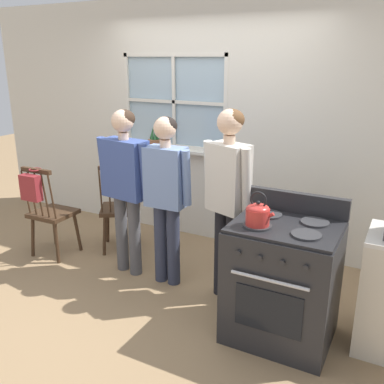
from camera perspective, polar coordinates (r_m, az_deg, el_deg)
name	(u,v)px	position (r m, az deg, el deg)	size (l,w,h in m)	color
ground_plane	(147,290)	(4.10, -5.98, -12.90)	(16.00, 16.00, 0.00)	#937551
wall_back	(216,127)	(4.80, 3.18, 8.71)	(6.40, 0.16, 2.70)	silver
chair_by_window	(52,214)	(4.82, -18.19, -2.82)	(0.43, 0.41, 1.00)	#3D2819
chair_near_wall	(120,210)	(4.77, -9.54, -2.36)	(0.57, 0.56, 1.00)	#3D2819
person_elderly_left	(125,176)	(4.09, -8.89, 2.06)	(0.62, 0.27, 1.62)	#4C4C51
person_teen_center	(166,187)	(3.86, -3.49, 0.69)	(0.51, 0.23, 1.58)	#2D3347
person_adult_right	(228,188)	(3.60, 4.84, 0.52)	(0.50, 0.31, 1.68)	black
stove	(282,281)	(3.34, 11.96, -11.48)	(0.77, 0.68, 1.08)	#232326
kettle	(258,213)	(3.04, 8.78, -2.84)	(0.21, 0.17, 0.25)	red
potted_plant	(155,140)	(5.11, -5.02, 6.96)	(0.15, 0.15, 0.30)	#935B3D
handbag	(31,187)	(4.55, -20.67, 0.62)	(0.22, 0.19, 0.31)	maroon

